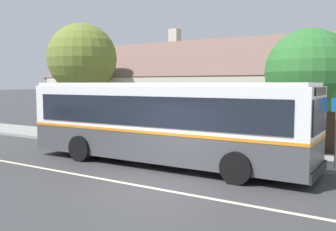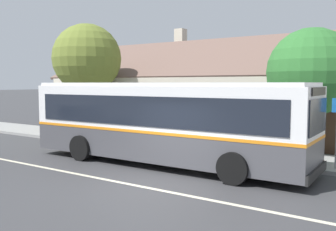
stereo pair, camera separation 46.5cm
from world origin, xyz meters
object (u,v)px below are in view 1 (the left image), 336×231
Objects in this scene: street_tree_primary at (309,73)px; transit_bus at (163,120)px; bench_by_building at (87,130)px; street_tree_secondary at (82,61)px; bench_down_street at (161,135)px; bike_rack at (48,123)px; bus_stop_sign at (336,124)px.

transit_bus is at bearing -135.77° from street_tree_primary.
bench_by_building is 4.43m from street_tree_secondary.
bench_down_street is at bearing 124.52° from transit_bus.
transit_bus is at bearing -17.09° from bike_rack.
street_tree_primary is 12.52m from street_tree_secondary.
bench_by_building is at bearing -173.72° from bench_down_street.
street_tree_secondary is (-8.18, 4.06, 2.68)m from transit_bus.
transit_bus is at bearing -55.48° from bench_down_street.
bench_down_street is 7.87m from bus_stop_sign.
bench_by_building is 0.35× the size of street_tree_primary.
bench_down_street is (4.33, 0.48, 0.00)m from bench_by_building.
bike_rack is (-15.76, 1.01, -0.96)m from bus_stop_sign.
bench_down_street is 0.36× the size of street_tree_primary.
transit_bus is 6.05m from bus_stop_sign.
street_tree_primary reaches higher than bike_rack.
bike_rack is at bearing 176.34° from bus_stop_sign.
transit_bus is 6.27m from street_tree_primary.
bus_stop_sign is (7.74, -0.91, 1.06)m from bench_down_street.
bench_by_building is 11.20m from street_tree_primary.
street_tree_secondary reaches higher than bus_stop_sign.
transit_bus reaches higher than bus_stop_sign.
transit_bus is 5.97× the size of bench_down_street.
bench_down_street is 7.09m from street_tree_primary.
bike_rack is (-8.02, 0.10, 0.11)m from bench_down_street.
bench_down_street is at bearing -0.70° from bike_rack.
bike_rack is at bearing 171.15° from bench_by_building.
transit_bus is 6.96m from bench_by_building.
street_tree_secondary is (-6.12, 1.06, 3.75)m from bench_down_street.
street_tree_secondary is (-1.79, 1.53, 3.75)m from bench_by_building.
bench_down_street is 0.78× the size of bus_stop_sign.
transit_bus reaches higher than bench_by_building.
street_tree_primary is at bearing 8.84° from bench_by_building.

